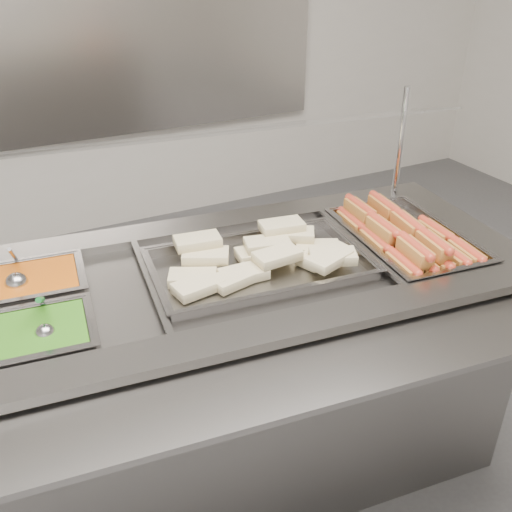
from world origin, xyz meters
name	(u,v)px	position (x,y,z in m)	size (l,w,h in m)	color
back_panel	(65,30)	(0.00, 2.45, 1.20)	(3.00, 0.04, 1.20)	#9D9893
steam_counter	(243,372)	(0.06, 0.39, 0.40)	(1.75, 0.92, 0.80)	slate
tray_rail	(307,375)	(0.01, -0.06, 0.76)	(1.62, 0.50, 0.05)	gray
sneeze_guard	(218,136)	(0.08, 0.59, 1.12)	(1.49, 0.42, 0.39)	silver
pan_hotdogs	(405,245)	(0.61, 0.33, 0.76)	(0.35, 0.52, 0.09)	gray
pan_wraps	(259,268)	(0.11, 0.39, 0.78)	(0.64, 0.42, 0.06)	gray
pan_beans	(33,290)	(-0.50, 0.58, 0.76)	(0.29, 0.24, 0.09)	gray
pan_peas	(36,343)	(-0.52, 0.33, 0.76)	(0.29, 0.24, 0.09)	gray
hotdogs_in_buns	(403,235)	(0.60, 0.33, 0.80)	(0.30, 0.48, 0.10)	#95511F
tortilla_wraps	(268,256)	(0.15, 0.39, 0.81)	(0.56, 0.34, 0.08)	beige
ladle	(17,281)	(-0.53, 0.58, 0.81)	(0.06, 0.17, 0.14)	#A5A5AA
serving_spoon	(44,327)	(-0.50, 0.32, 0.81)	(0.05, 0.16, 0.12)	#A5A5AA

